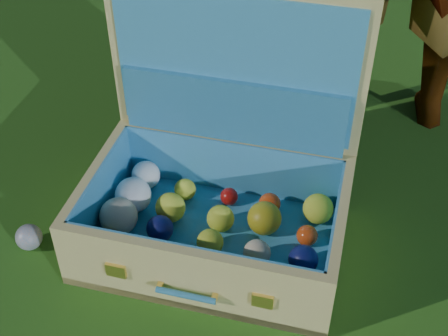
# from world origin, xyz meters

# --- Properties ---
(ground) EXTENTS (60.00, 60.00, 0.00)m
(ground) POSITION_xyz_m (0.00, 0.00, 0.00)
(ground) COLOR #215114
(ground) RESTS_ON ground
(stray_ball) EXTENTS (0.07, 0.07, 0.07)m
(stray_ball) POSITION_xyz_m (-0.36, -0.17, 0.03)
(stray_ball) COLOR teal
(stray_ball) RESTS_ON ground
(suitcase) EXTENTS (0.68, 0.52, 0.63)m
(suitcase) POSITION_xyz_m (0.08, 0.05, 0.18)
(suitcase) COLOR #D2C171
(suitcase) RESTS_ON ground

